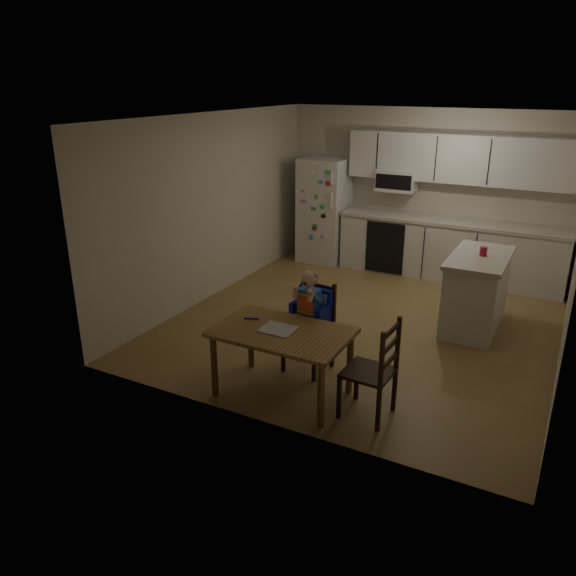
% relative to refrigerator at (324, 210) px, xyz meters
% --- Properties ---
extents(room, '(4.52, 5.01, 2.51)m').
position_rel_refrigerator_xyz_m(room, '(1.55, -1.67, 0.40)').
color(room, olive).
rests_on(room, ground).
extents(refrigerator, '(0.72, 0.70, 1.70)m').
position_rel_refrigerator_xyz_m(refrigerator, '(0.00, 0.00, 0.00)').
color(refrigerator, silver).
rests_on(refrigerator, ground).
extents(kitchen_run, '(3.37, 0.62, 2.15)m').
position_rel_refrigerator_xyz_m(kitchen_run, '(2.05, 0.09, 0.03)').
color(kitchen_run, silver).
rests_on(kitchen_run, ground).
extents(kitchen_island, '(0.66, 1.25, 0.92)m').
position_rel_refrigerator_xyz_m(kitchen_island, '(2.79, -1.64, -0.38)').
color(kitchen_island, silver).
rests_on(kitchen_island, ground).
extents(red_cup, '(0.08, 0.08, 0.11)m').
position_rel_refrigerator_xyz_m(red_cup, '(2.81, -1.63, 0.13)').
color(red_cup, red).
rests_on(red_cup, kitchen_island).
extents(dining_table, '(1.27, 0.82, 0.68)m').
position_rel_refrigerator_xyz_m(dining_table, '(1.45, -4.15, -0.26)').
color(dining_table, brown).
rests_on(dining_table, ground).
extents(napkin, '(0.32, 0.27, 0.01)m').
position_rel_refrigerator_xyz_m(napkin, '(1.41, -4.15, -0.16)').
color(napkin, '#B3B3B8').
rests_on(napkin, dining_table).
extents(toddler_spoon, '(0.12, 0.06, 0.02)m').
position_rel_refrigerator_xyz_m(toddler_spoon, '(1.05, -4.06, -0.16)').
color(toddler_spoon, '#0F17AA').
rests_on(toddler_spoon, dining_table).
extents(chair_booster, '(0.46, 0.46, 1.11)m').
position_rel_refrigerator_xyz_m(chair_booster, '(1.46, -3.53, -0.18)').
color(chair_booster, black).
rests_on(chair_booster, ground).
extents(chair_side, '(0.44, 0.44, 0.95)m').
position_rel_refrigerator_xyz_m(chair_side, '(2.40, -4.11, -0.31)').
color(chair_side, black).
rests_on(chair_side, ground).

